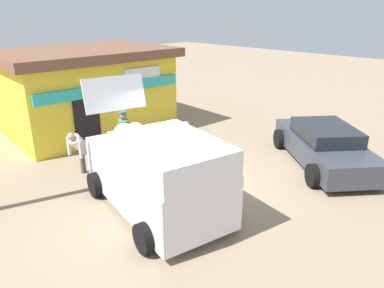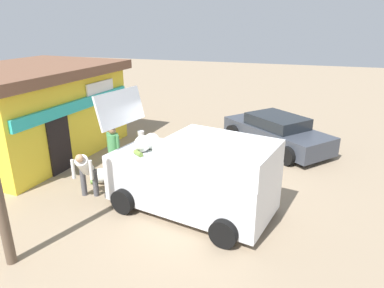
{
  "view_description": "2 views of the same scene",
  "coord_description": "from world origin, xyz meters",
  "px_view_note": "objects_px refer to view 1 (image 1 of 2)",
  "views": [
    {
      "loc": [
        -6.55,
        -6.47,
        4.58
      ],
      "look_at": [
        0.17,
        0.05,
        1.04
      ],
      "focal_mm": 34.18,
      "sensor_mm": 36.0,
      "label": 1
    },
    {
      "loc": [
        -9.05,
        -2.84,
        4.62
      ],
      "look_at": [
        0.82,
        0.29,
        0.86
      ],
      "focal_mm": 32.39,
      "sensor_mm": 36.0,
      "label": 2
    }
  ],
  "objects_px": {
    "delivery_van": "(158,173)",
    "unloaded_banana_pile": "(108,159)",
    "vendor_standing": "(124,133)",
    "parked_sedan": "(324,146)",
    "storefront_bar": "(86,89)",
    "customer_bending": "(81,149)",
    "paint_bucket": "(185,127)"
  },
  "relations": [
    {
      "from": "vendor_standing",
      "to": "unloaded_banana_pile",
      "type": "height_order",
      "value": "vendor_standing"
    },
    {
      "from": "vendor_standing",
      "to": "paint_bucket",
      "type": "distance_m",
      "value": 3.48
    },
    {
      "from": "vendor_standing",
      "to": "customer_bending",
      "type": "relative_size",
      "value": 1.17
    },
    {
      "from": "parked_sedan",
      "to": "unloaded_banana_pile",
      "type": "bearing_deg",
      "value": 134.91
    },
    {
      "from": "storefront_bar",
      "to": "delivery_van",
      "type": "xyz_separation_m",
      "value": [
        -2.19,
        -6.68,
        -0.61
      ]
    },
    {
      "from": "parked_sedan",
      "to": "paint_bucket",
      "type": "distance_m",
      "value": 5.33
    },
    {
      "from": "customer_bending",
      "to": "unloaded_banana_pile",
      "type": "xyz_separation_m",
      "value": [
        0.96,
        0.16,
        -0.63
      ]
    },
    {
      "from": "parked_sedan",
      "to": "paint_bucket",
      "type": "bearing_deg",
      "value": 98.62
    },
    {
      "from": "parked_sedan",
      "to": "customer_bending",
      "type": "xyz_separation_m",
      "value": [
        -5.62,
        4.52,
        0.24
      ]
    },
    {
      "from": "customer_bending",
      "to": "paint_bucket",
      "type": "height_order",
      "value": "customer_bending"
    },
    {
      "from": "vendor_standing",
      "to": "customer_bending",
      "type": "bearing_deg",
      "value": -179.69
    },
    {
      "from": "storefront_bar",
      "to": "delivery_van",
      "type": "relative_size",
      "value": 1.42
    },
    {
      "from": "parked_sedan",
      "to": "storefront_bar",
      "type": "bearing_deg",
      "value": 111.0
    },
    {
      "from": "parked_sedan",
      "to": "paint_bucket",
      "type": "height_order",
      "value": "parked_sedan"
    },
    {
      "from": "storefront_bar",
      "to": "customer_bending",
      "type": "bearing_deg",
      "value": -123.69
    },
    {
      "from": "delivery_van",
      "to": "parked_sedan",
      "type": "xyz_separation_m",
      "value": [
        5.35,
        -1.55,
        -0.39
      ]
    },
    {
      "from": "delivery_van",
      "to": "unloaded_banana_pile",
      "type": "bearing_deg",
      "value": 77.65
    },
    {
      "from": "delivery_van",
      "to": "parked_sedan",
      "type": "height_order",
      "value": "delivery_van"
    },
    {
      "from": "parked_sedan",
      "to": "paint_bucket",
      "type": "relative_size",
      "value": 11.76
    },
    {
      "from": "paint_bucket",
      "to": "unloaded_banana_pile",
      "type": "bearing_deg",
      "value": -171.56
    },
    {
      "from": "vendor_standing",
      "to": "unloaded_banana_pile",
      "type": "relative_size",
      "value": 2.32
    },
    {
      "from": "storefront_bar",
      "to": "parked_sedan",
      "type": "height_order",
      "value": "storefront_bar"
    },
    {
      "from": "delivery_van",
      "to": "unloaded_banana_pile",
      "type": "xyz_separation_m",
      "value": [
        0.69,
        3.13,
        -0.78
      ]
    },
    {
      "from": "delivery_van",
      "to": "vendor_standing",
      "type": "bearing_deg",
      "value": 67.59
    },
    {
      "from": "unloaded_banana_pile",
      "to": "vendor_standing",
      "type": "bearing_deg",
      "value": -15.2
    },
    {
      "from": "unloaded_banana_pile",
      "to": "paint_bucket",
      "type": "relative_size",
      "value": 1.89
    },
    {
      "from": "vendor_standing",
      "to": "parked_sedan",
      "type": "bearing_deg",
      "value": -47.72
    },
    {
      "from": "delivery_van",
      "to": "paint_bucket",
      "type": "relative_size",
      "value": 12.42
    },
    {
      "from": "storefront_bar",
      "to": "paint_bucket",
      "type": "relative_size",
      "value": 17.64
    },
    {
      "from": "unloaded_banana_pile",
      "to": "parked_sedan",
      "type": "bearing_deg",
      "value": -45.09
    },
    {
      "from": "vendor_standing",
      "to": "paint_bucket",
      "type": "relative_size",
      "value": 4.39
    },
    {
      "from": "storefront_bar",
      "to": "customer_bending",
      "type": "relative_size",
      "value": 4.7
    }
  ]
}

